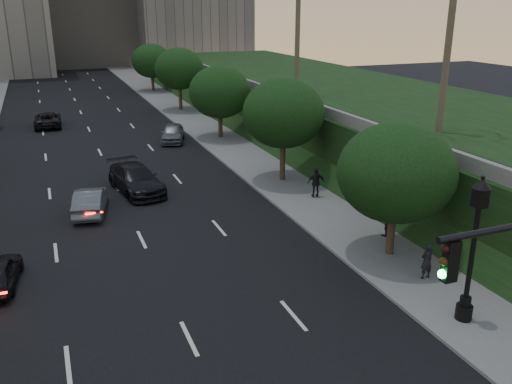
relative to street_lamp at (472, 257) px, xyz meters
name	(u,v)px	position (x,y,z in m)	size (l,w,h in m)	color
road_surface	(103,159)	(-9.57, 27.65, -2.62)	(16.00, 140.00, 0.02)	black
sidewalk_right	(231,146)	(0.68, 27.65, -2.56)	(4.50, 140.00, 0.15)	slate
embankment	(369,116)	(12.43, 25.65, -0.63)	(18.00, 90.00, 4.00)	black
parapet_wall	(278,95)	(3.93, 25.65, 1.72)	(0.35, 90.00, 0.70)	slate
tree_right_a	(396,173)	(0.73, 5.65, 1.39)	(5.20, 5.20, 6.24)	#38281C
tree_right_b	(283,113)	(0.73, 17.65, 1.88)	(5.20, 5.20, 6.74)	#38281C
tree_right_c	(220,92)	(0.73, 30.65, 1.39)	(5.20, 5.20, 6.24)	#38281C
tree_right_d	(179,69)	(0.73, 44.65, 1.88)	(5.20, 5.20, 6.74)	#38281C
tree_right_e	(152,61)	(0.73, 59.65, 1.39)	(5.20, 5.20, 6.24)	#38281C
street_lamp	(472,257)	(0.00, 0.00, 0.00)	(0.64, 0.64, 5.62)	black
sedan_mid_left	(90,201)	(-11.51, 16.39, -1.93)	(1.50, 4.30, 1.42)	#575B5F
sedan_far_left	(48,120)	(-13.03, 41.22, -1.93)	(2.34, 5.07, 1.41)	black
sedan_near_right	(136,179)	(-8.51, 19.10, -1.82)	(2.29, 5.63, 1.63)	black
sedan_far_right	(173,133)	(-3.38, 31.10, -1.88)	(1.79, 4.45, 1.52)	slate
pedestrian_a	(427,261)	(0.69, 3.06, -1.69)	(0.58, 0.38, 1.59)	black
pedestrian_b	(387,218)	(1.76, 7.42, -1.57)	(0.89, 0.69, 1.83)	black
pedestrian_c	(316,182)	(1.19, 13.83, -1.59)	(1.05, 0.44, 1.79)	black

